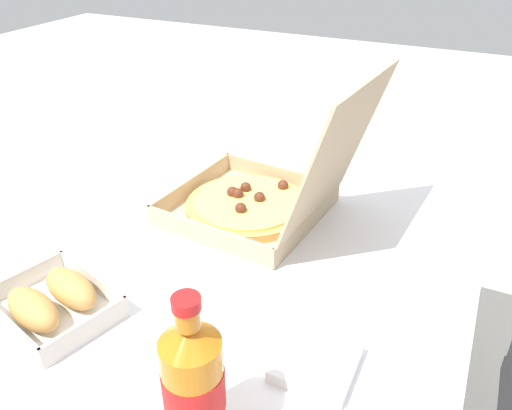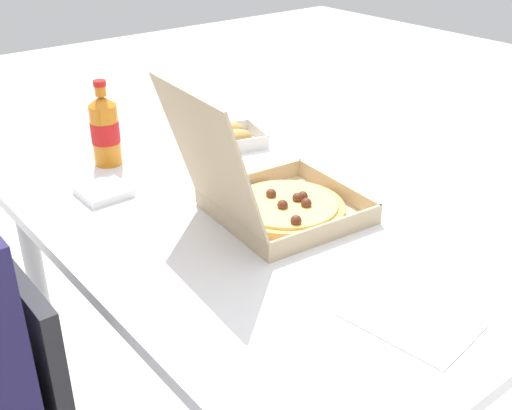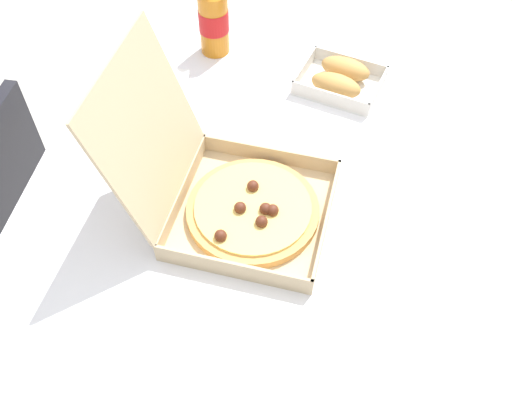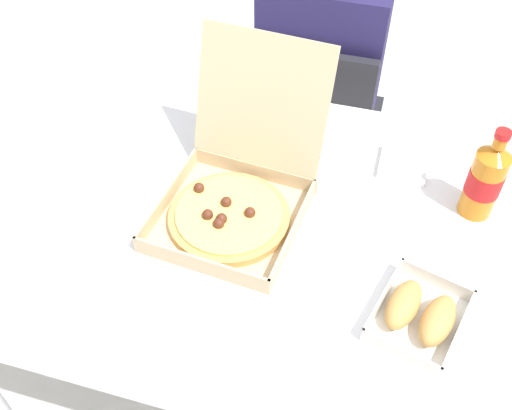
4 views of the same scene
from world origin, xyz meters
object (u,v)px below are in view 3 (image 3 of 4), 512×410
(cola_bottle, at_px, (213,18))
(napkin_pile, at_px, (162,85))
(pizza_box_open, at_px, (236,197))
(bread_side_box, at_px, (340,79))

(cola_bottle, height_order, napkin_pile, cola_bottle)
(pizza_box_open, relative_size, cola_bottle, 1.85)
(cola_bottle, bearing_deg, bread_side_box, -106.03)
(napkin_pile, bearing_deg, bread_side_box, -80.10)
(bread_side_box, distance_m, cola_bottle, 0.34)
(bread_side_box, height_order, napkin_pile, bread_side_box)
(pizza_box_open, distance_m, napkin_pile, 0.42)
(pizza_box_open, height_order, bread_side_box, pizza_box_open)
(pizza_box_open, height_order, napkin_pile, pizza_box_open)
(bread_side_box, distance_m, napkin_pile, 0.43)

